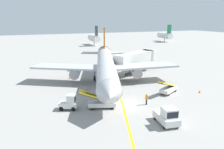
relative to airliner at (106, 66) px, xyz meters
name	(u,v)px	position (x,y,z in m)	size (l,w,h in m)	color
ground_plane	(127,105)	(-1.34, -11.79, -3.42)	(300.00, 300.00, 0.00)	gray
taxi_line_yellow	(120,94)	(-0.18, -6.79, -3.41)	(0.30, 80.00, 0.01)	yellow
airliner	(106,66)	(0.00, 0.00, 0.00)	(27.54, 34.23, 10.10)	#B2B5BA
jet_bridge	(138,58)	(9.61, 4.56, 0.12)	(12.59, 8.13, 4.85)	beige
pushback_tug	(167,116)	(0.43, -18.91, -2.42)	(2.43, 3.85, 2.20)	silver
baggage_tug_near_wing	(69,103)	(-9.25, -10.12, -2.49)	(2.73, 2.25, 2.10)	silver
belt_loader_forward_hold	(101,103)	(-5.09, -11.33, -2.64)	(5.15, 2.75, 2.59)	silver
belt_loader_aft_hold	(168,89)	(7.41, -9.64, -2.64)	(5.00, 3.47, 2.59)	silver
ground_crew_marshaller	(147,99)	(1.39, -12.69, -2.51)	(0.36, 0.24, 1.70)	#26262D
safety_cone_nose_left	(200,92)	(12.38, -11.61, -3.20)	(0.36, 0.36, 0.44)	orange
safety_cone_nose_right	(87,89)	(-4.66, -2.84, -3.20)	(0.36, 0.36, 0.44)	orange
safety_cone_wingtip_left	(69,78)	(-5.94, 5.43, -3.20)	(0.36, 0.36, 0.44)	orange
safety_cone_wingtip_right	(122,93)	(0.01, -7.19, -3.20)	(0.36, 0.36, 0.44)	orange
safety_cone_tail_area	(113,86)	(0.16, -2.98, -3.20)	(0.36, 0.36, 0.44)	orange
distant_aircraft_far_left	(94,38)	(17.31, 59.76, -0.20)	(3.00, 10.10, 8.80)	silver
distant_aircraft_mid_left	(165,35)	(56.73, 60.42, -0.20)	(3.00, 10.10, 8.80)	silver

